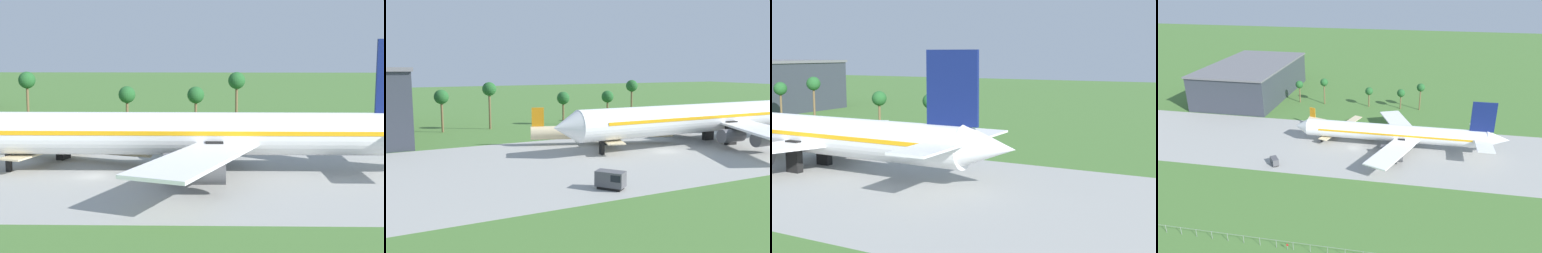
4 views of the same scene
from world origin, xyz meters
TOP-DOWN VIEW (x-y plane):
  - ground_plane at (0.00, 0.00)m, footprint 600.00×600.00m
  - taxiway_strip at (0.00, 0.00)m, footprint 320.00×44.00m
  - jet_airliner at (15.23, 2.89)m, footprint 74.97×51.79m
  - regional_aircraft at (-7.25, 12.29)m, footprint 29.65×26.96m
  - palm_tree_row at (-4.58, 44.96)m, footprint 60.32×3.60m

SIDE VIEW (x-z plane):
  - ground_plane at x=0.00m, z-range 0.00..0.00m
  - taxiway_strip at x=0.00m, z-range 0.00..0.02m
  - regional_aircraft at x=-7.25m, z-range -1.36..6.61m
  - jet_airliner at x=15.23m, z-range -3.87..15.01m
  - palm_tree_row at x=-4.58m, z-range 2.56..14.93m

